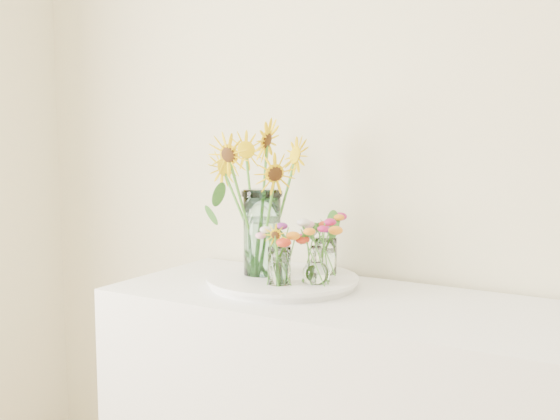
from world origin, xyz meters
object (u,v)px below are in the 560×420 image
object	(u,v)px
small_vase_a	(279,266)
small_vase_c	(326,257)
tray	(283,282)
small_vase_b	(316,265)
mason_jar	(262,233)

from	to	relation	value
small_vase_a	small_vase_c	world-z (taller)	small_vase_c
tray	small_vase_c	bearing A→B (deg)	49.18
small_vase_a	small_vase_b	world-z (taller)	small_vase_b
small_vase_a	small_vase_c	xyz separation A→B (m)	(0.05, 0.21, 0.00)
small_vase_a	small_vase_c	size ratio (longest dim) A/B	0.98
tray	small_vase_b	size ratio (longest dim) A/B	3.80
tray	small_vase_c	xyz separation A→B (m)	(0.10, 0.11, 0.07)
small_vase_b	small_vase_c	size ratio (longest dim) A/B	0.99
mason_jar	small_vase_c	xyz separation A→B (m)	(0.18, 0.11, -0.08)
mason_jar	small_vase_a	distance (m)	0.18
tray	mason_jar	bearing A→B (deg)	178.74
small_vase_b	mason_jar	bearing A→B (deg)	172.21
mason_jar	small_vase_c	world-z (taller)	mason_jar
small_vase_c	small_vase_a	bearing A→B (deg)	-104.57
small_vase_a	mason_jar	bearing A→B (deg)	141.64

